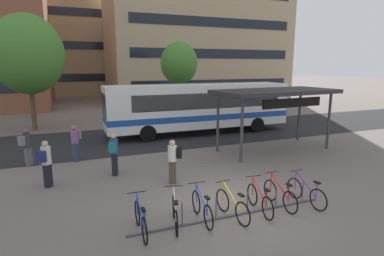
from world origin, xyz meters
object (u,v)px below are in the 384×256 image
commuter_grey_pack_2 (75,141)px  city_bus (198,106)px  parked_bicycle_yellow_3 (232,206)px  commuter_navy_pack_4 (46,161)px  parked_bicycle_silver_1 (175,213)px  commuter_teal_pack_1 (114,152)px  street_tree_1 (179,63)px  parked_bicycle_blue_0 (141,220)px  commuter_grey_pack_3 (26,144)px  commuter_black_pack_0 (173,158)px  parked_bicycle_purple_6 (306,193)px  transit_shelter (276,94)px  street_tree_0 (28,54)px  parked_bicycle_red_5 (280,195)px  parked_bicycle_blue_2 (202,208)px  parked_bicycle_red_4 (260,200)px

commuter_grey_pack_2 → city_bus: bearing=147.3°
parked_bicycle_yellow_3 → commuter_navy_pack_4: bearing=42.3°
parked_bicycle_yellow_3 → parked_bicycle_silver_1: bearing=77.7°
commuter_teal_pack_1 → commuter_grey_pack_2: bearing=47.4°
commuter_navy_pack_4 → street_tree_1: size_ratio=0.27×
parked_bicycle_blue_0 → commuter_grey_pack_3: 8.33m
commuter_black_pack_0 → commuter_teal_pack_1: commuter_teal_pack_1 is taller
parked_bicycle_purple_6 → commuter_grey_pack_2: commuter_grey_pack_2 is taller
parked_bicycle_silver_1 → parked_bicycle_yellow_3: same height
parked_bicycle_blue_0 → commuter_grey_pack_3: commuter_grey_pack_3 is taller
transit_shelter → street_tree_0: street_tree_0 is taller
parked_bicycle_blue_0 → parked_bicycle_red_5: (4.45, -0.03, 0.00)m
transit_shelter → street_tree_1: (-0.66, 12.96, 1.60)m
transit_shelter → commuter_grey_pack_3: transit_shelter is taller
parked_bicycle_yellow_3 → commuter_navy_pack_4: commuter_navy_pack_4 is taller
parked_bicycle_blue_2 → commuter_black_pack_0: bearing=0.4°
commuter_black_pack_0 → commuter_navy_pack_4: 4.61m
commuter_teal_pack_1 → street_tree_0: street_tree_0 is taller
commuter_grey_pack_3 → street_tree_1: street_tree_1 is taller
city_bus → street_tree_1: bearing=-99.9°
parked_bicycle_purple_6 → commuter_navy_pack_4: (-7.78, 4.67, 0.63)m
commuter_navy_pack_4 → commuter_grey_pack_2: bearing=11.5°
commuter_grey_pack_2 → commuter_navy_pack_4: 3.17m
city_bus → parked_bicycle_yellow_3: bearing=72.5°
parked_bicycle_purple_6 → commuter_black_pack_0: (-3.37, 3.30, 0.60)m
parked_bicycle_blue_2 → parked_bicycle_red_5: size_ratio=1.00×
commuter_teal_pack_1 → commuter_black_pack_0: bearing=-112.0°
parked_bicycle_red_4 → parked_bicycle_purple_6: 1.70m
city_bus → parked_bicycle_red_4: (-2.69, -11.15, -1.39)m
parked_bicycle_blue_2 → transit_shelter: 9.05m
city_bus → parked_bicycle_red_4: city_bus is taller
parked_bicycle_silver_1 → parked_bicycle_blue_2: (0.81, -0.01, 0.00)m
parked_bicycle_purple_6 → commuter_teal_pack_1: bearing=43.7°
commuter_teal_pack_1 → street_tree_0: bearing=38.3°
commuter_teal_pack_1 → commuter_navy_pack_4: size_ratio=0.99×
parked_bicycle_purple_6 → transit_shelter: (3.07, 5.86, 2.60)m
parked_bicycle_purple_6 → street_tree_0: size_ratio=0.22×
street_tree_0 → parked_bicycle_purple_6: bearing=-60.9°
transit_shelter → street_tree_1: size_ratio=1.03×
street_tree_0 → transit_shelter: bearing=-40.7°
parked_bicycle_yellow_3 → commuter_grey_pack_3: 9.84m
parked_bicycle_blue_2 → commuter_navy_pack_4: commuter_navy_pack_4 is taller
parked_bicycle_red_5 → commuter_black_pack_0: size_ratio=1.01×
street_tree_0 → parked_bicycle_blue_0: bearing=-76.8°
parked_bicycle_red_4 → city_bus: bearing=-6.5°
commuter_grey_pack_3 → street_tree_0: (-0.39, 8.54, 4.15)m
parked_bicycle_red_5 → commuter_teal_pack_1: commuter_teal_pack_1 is taller
transit_shelter → commuter_grey_pack_2: 10.12m
parked_bicycle_yellow_3 → parked_bicycle_purple_6: bearing=-96.8°
commuter_grey_pack_3 → street_tree_0: size_ratio=0.22×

